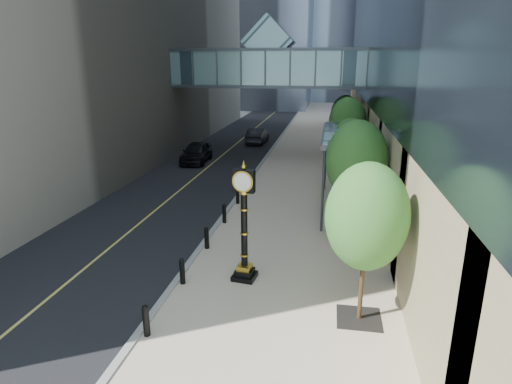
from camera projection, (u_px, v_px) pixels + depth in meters
ground at (227, 370)px, 11.43m from camera, size 320.00×320.00×0.00m
road at (249, 133)px, 50.32m from camera, size 8.00×180.00×0.02m
sidewalk at (318, 135)px, 49.00m from camera, size 8.00×180.00×0.06m
curb at (283, 134)px, 49.65m from camera, size 0.25×180.00×0.07m
skywalk at (269, 66)px, 36.12m from camera, size 17.00×4.20×5.80m
entrance_canopy at (350, 135)px, 22.86m from camera, size 3.00×8.00×4.38m
bollard_row at (216, 226)px, 20.22m from camera, size 0.20×16.20×0.90m
street_trees at (351, 139)px, 25.06m from camera, size 2.70×28.51×5.54m
street_clock at (244, 231)px, 15.65m from camera, size 0.94×0.94×4.43m
pedestrian at (348, 231)px, 18.54m from camera, size 0.68×0.51×1.68m
car_near at (196, 152)px, 35.27m from camera, size 2.27×4.99×1.66m
car_far at (257, 136)px, 43.84m from camera, size 1.79×4.72×1.54m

